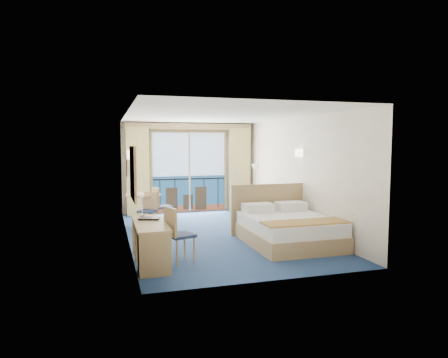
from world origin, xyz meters
The scene contains 22 objects.
floor centered at (0.00, 0.00, 0.00)m, with size 6.50×6.50×0.00m, color navy.
room_walls centered at (0.00, 0.00, 1.78)m, with size 4.04×6.54×2.72m.
balcony_door centered at (-0.01, 3.22, 1.14)m, with size 2.36×0.03×2.52m.
curtain_left centered at (-1.55, 3.07, 1.28)m, with size 0.65×0.22×2.55m, color #CFBE72.
curtain_right centered at (1.55, 3.07, 1.28)m, with size 0.65×0.22×2.55m, color #CFBE72.
pelmet centered at (0.00, 3.10, 2.58)m, with size 3.80×0.25×0.18m, color #9F8256.
mirror centered at (-1.97, -1.50, 1.55)m, with size 0.05×1.25×0.95m.
wall_print centered at (-1.97, 0.45, 1.60)m, with size 0.04×0.42×0.52m.
sconce_left centered at (-1.94, -0.60, 1.85)m, with size 0.18×0.18×0.18m, color beige.
sconce_right centered at (1.94, -0.15, 1.85)m, with size 0.18×0.18×0.18m, color beige.
bed centered at (1.15, -1.23, 0.32)m, with size 1.82×2.16×1.14m.
nightstand centered at (1.77, 0.36, 0.27)m, with size 0.42×0.40×0.55m, color tan.
phone centered at (1.76, 0.38, 0.58)m, with size 0.17×0.13×0.08m, color silver.
armchair centered at (1.60, 2.05, 0.38)m, with size 0.81×0.83×0.76m, color #4F5760.
floor_lamp centered at (1.88, 2.65, 1.11)m, with size 0.20×0.20×1.46m.
desk centered at (-1.73, -2.26, 0.40)m, with size 0.53×1.54×0.72m.
desk_chair centered at (-1.29, -1.92, 0.55)m, with size 0.54×0.54×0.98m.
folder centered at (-1.70, -1.55, 0.74)m, with size 0.36×0.27×0.03m, color black.
desk_lamp centered at (-1.80, -1.27, 1.04)m, with size 0.11×0.11×0.42m.
round_table centered at (-1.53, 1.64, 0.60)m, with size 0.88×0.88×0.79m.
table_chair_a centered at (-1.13, 1.42, 0.54)m, with size 0.51×0.51×0.96m.
table_chair_b centered at (-1.44, 1.18, 0.49)m, with size 0.53×0.53×0.88m.
Camera 1 is at (-2.42, -8.67, 2.06)m, focal length 32.00 mm.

